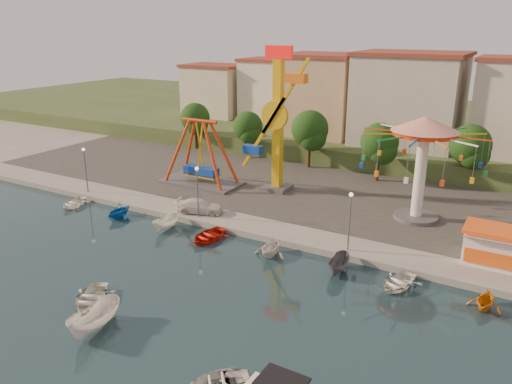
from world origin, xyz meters
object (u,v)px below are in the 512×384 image
Objects in this scene: kamikaze_tower at (279,124)px; skiff at (95,319)px; pirate_ship_ride at (201,153)px; wave_swinger at (423,145)px; rowboat_a at (90,297)px; van at (200,206)px.

kamikaze_tower reaches higher than skiff.
wave_swinger is at bearing 2.45° from pirate_ship_ride.
pirate_ship_ride is at bearing -167.40° from kamikaze_tower.
rowboat_a is at bearing 136.98° from skiff.
wave_swinger reaches higher than van.
skiff is (2.36, -30.48, -7.64)m from kamikaze_tower.
wave_swinger is at bearing -84.94° from van.
pirate_ship_ride reaches higher than rowboat_a.
skiff is at bearing -62.73° from rowboat_a.
wave_swinger is at bearing -3.67° from kamikaze_tower.
pirate_ship_ride is 10.63m from kamikaze_tower.
kamikaze_tower is 31.51m from skiff.
van is (5.87, -8.39, -3.09)m from pirate_ship_ride.
pirate_ship_ride is 0.86× the size of wave_swinger.
pirate_ship_ride is 2.05× the size of van.
pirate_ship_ride is 2.17× the size of skiff.
skiff is at bearing -67.18° from pirate_ship_ride.
wave_swinger is 23.08m from van.
van is (-6.05, 19.95, 0.42)m from skiff.
kamikaze_tower is 29.31m from rowboat_a.
pirate_ship_ride is at bearing 83.31° from rowboat_a.
pirate_ship_ride reaches higher than skiff.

